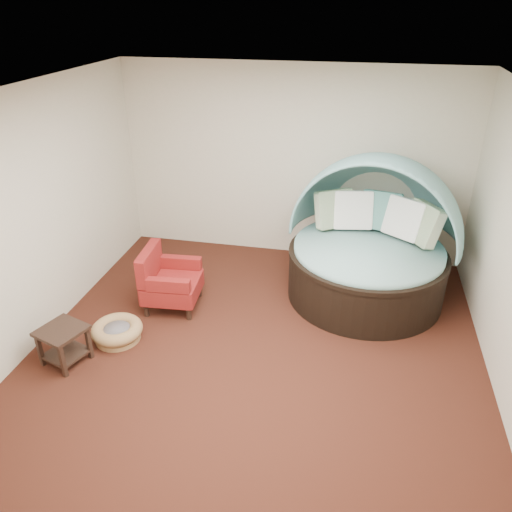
% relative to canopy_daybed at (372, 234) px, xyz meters
% --- Properties ---
extents(floor, '(5.00, 5.00, 0.00)m').
position_rel_canopy_daybed_xyz_m(floor, '(-1.18, -1.52, -0.86)').
color(floor, '#421C13').
rests_on(floor, ground).
extents(wall_back, '(5.00, 0.00, 5.00)m').
position_rel_canopy_daybed_xyz_m(wall_back, '(-1.18, 0.98, 0.54)').
color(wall_back, beige).
rests_on(wall_back, floor).
extents(wall_front, '(5.00, 0.00, 5.00)m').
position_rel_canopy_daybed_xyz_m(wall_front, '(-1.18, -4.02, 0.54)').
color(wall_front, beige).
rests_on(wall_front, floor).
extents(wall_left, '(0.00, 5.00, 5.00)m').
position_rel_canopy_daybed_xyz_m(wall_left, '(-3.68, -1.52, 0.54)').
color(wall_left, beige).
rests_on(wall_left, floor).
extents(ceiling, '(5.00, 5.00, 0.00)m').
position_rel_canopy_daybed_xyz_m(ceiling, '(-1.18, -1.52, 1.94)').
color(ceiling, white).
rests_on(ceiling, wall_back).
extents(canopy_daybed, '(2.48, 2.42, 1.86)m').
position_rel_canopy_daybed_xyz_m(canopy_daybed, '(0.00, 0.00, 0.00)').
color(canopy_daybed, black).
rests_on(canopy_daybed, floor).
extents(pet_basket, '(0.78, 0.78, 0.21)m').
position_rel_canopy_daybed_xyz_m(pet_basket, '(-2.82, -1.68, -0.76)').
color(pet_basket, olive).
rests_on(pet_basket, floor).
extents(red_armchair, '(0.73, 0.73, 0.80)m').
position_rel_canopy_daybed_xyz_m(red_armchair, '(-2.48, -0.88, -0.49)').
color(red_armchair, black).
rests_on(red_armchair, floor).
extents(side_table, '(0.57, 0.57, 0.43)m').
position_rel_canopy_daybed_xyz_m(side_table, '(-3.18, -2.17, -0.59)').
color(side_table, black).
rests_on(side_table, floor).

